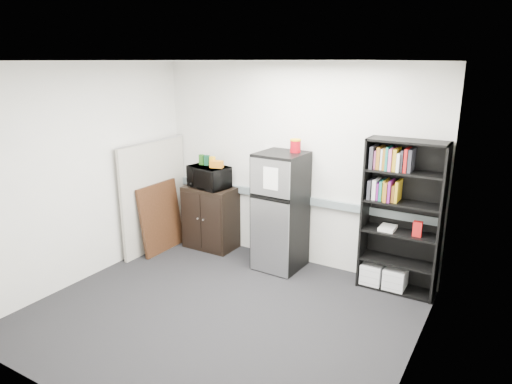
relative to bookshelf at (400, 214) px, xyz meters
The scene contains 18 objects.
floor 2.38m from the bookshelf, 133.90° to the right, with size 4.00×4.00×0.00m, color black.
wall_back 1.56m from the bookshelf, behind, with size 4.00×0.02×2.70m, color silver.
wall_right 1.69m from the bookshelf, 72.54° to the right, with size 0.02×3.50×2.70m, color silver.
wall_left 3.86m from the bookshelf, 155.93° to the right, with size 0.02×3.50×2.70m, color silver.
ceiling 2.78m from the bookshelf, 133.90° to the right, with size 4.00×3.50×0.02m, color white.
electrical_raceway 1.52m from the bookshelf, behind, with size 3.92×0.05×0.10m, color slate.
wall_note 1.95m from the bookshelf, behind, with size 0.14×0.00×0.10m, color white.
bookshelf is the anchor object (origin of this frame).
cubicle_partition 3.45m from the bookshelf, behind, with size 0.06×1.30×1.62m.
cabinet 2.76m from the bookshelf, behind, with size 0.75×0.50×0.93m.
microwave 2.72m from the bookshelf, behind, with size 0.57×0.39×0.32m, color black.
snack_box_a 2.88m from the bookshelf, behind, with size 0.07×0.05×0.15m, color #205518.
snack_box_b 2.79m from the bookshelf, behind, with size 0.07×0.05×0.15m, color #0D3C26.
snack_box_c 2.69m from the bookshelf, behind, with size 0.07×0.05×0.14m, color gold.
snack_bag 2.58m from the bookshelf, behind, with size 0.18×0.10×0.10m, color orange.
refrigerator 1.53m from the bookshelf, behind, with size 0.61×0.64×1.57m.
coffee_can 1.54m from the bookshelf, behind, with size 0.14×0.14×0.19m.
framed_poster 3.35m from the bookshelf, behind, with size 0.17×0.78×1.01m.
Camera 1 is at (2.63, -3.67, 2.69)m, focal length 32.00 mm.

